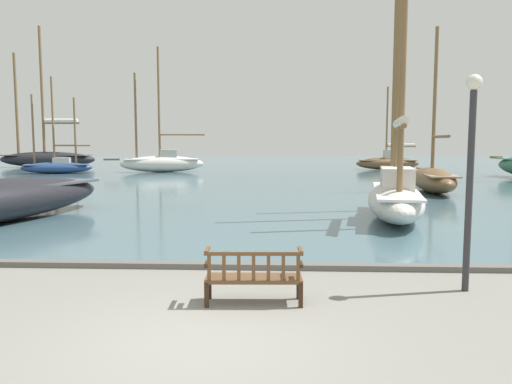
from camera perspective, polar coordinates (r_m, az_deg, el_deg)
ground_plane at (r=7.10m, az=-6.66°, el=-16.53°), size 160.00×160.00×0.00m
harbor_water at (r=50.56m, az=1.35°, el=2.88°), size 100.00×80.00×0.08m
quay_edge_kerb at (r=10.71m, az=-3.34°, el=-8.40°), size 40.00×0.30×0.12m
park_bench at (r=8.36m, az=-0.26°, el=-9.59°), size 1.62×0.58×0.92m
sailboat_centre_channel at (r=42.49m, az=-10.68°, el=3.44°), size 8.21×3.26×10.26m
sailboat_far_starboard at (r=46.71m, az=14.88°, el=3.36°), size 5.80×1.97×7.41m
sailboat_nearest_starboard at (r=17.37m, az=15.65°, el=-0.09°), size 2.91×8.19×9.38m
sailboat_outer_port at (r=42.91m, az=-21.81°, el=2.85°), size 5.69×2.72×7.64m
sailboat_nearest_port at (r=27.26m, az=19.54°, el=1.50°), size 2.46×8.01×8.34m
sailboat_far_port at (r=53.32m, az=-22.80°, el=3.76°), size 11.40×2.75×13.58m
lamp_post at (r=9.57m, az=23.33°, el=3.36°), size 0.28×0.28×3.85m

